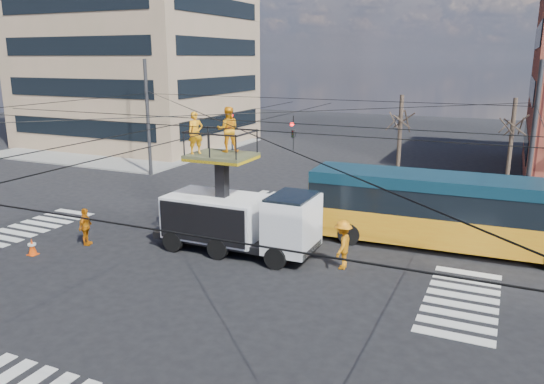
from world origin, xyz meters
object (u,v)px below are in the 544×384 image
(traffic_cone, at_px, (32,247))
(flagger, at_px, (343,245))
(utility_truck, at_px, (239,206))
(city_bus, at_px, (459,211))
(worker_ground, at_px, (85,227))

(traffic_cone, distance_m, flagger, 12.97)
(traffic_cone, bearing_deg, utility_truck, 27.27)
(utility_truck, relative_size, city_bus, 0.55)
(utility_truck, relative_size, flagger, 3.57)
(city_bus, bearing_deg, traffic_cone, -155.55)
(worker_ground, bearing_deg, utility_truck, -87.82)
(flagger, bearing_deg, utility_truck, -93.46)
(worker_ground, relative_size, flagger, 0.85)
(city_bus, xyz_separation_m, flagger, (-3.86, -4.10, -0.75))
(worker_ground, bearing_deg, city_bus, -83.17)
(city_bus, bearing_deg, worker_ground, -159.66)
(utility_truck, bearing_deg, city_bus, 25.64)
(city_bus, relative_size, traffic_cone, 17.93)
(traffic_cone, relative_size, worker_ground, 0.43)
(traffic_cone, relative_size, flagger, 0.36)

